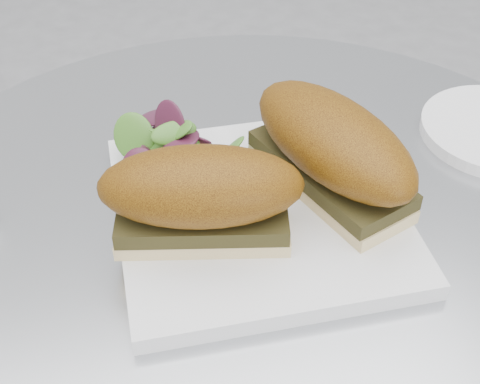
{
  "coord_description": "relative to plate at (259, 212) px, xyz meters",
  "views": [
    {
      "loc": [
        -0.11,
        -0.38,
        1.12
      ],
      "look_at": [
        -0.01,
        0.02,
        0.77
      ],
      "focal_mm": 50.0,
      "sensor_mm": 36.0,
      "label": 1
    }
  ],
  "objects": [
    {
      "name": "sandwich_right",
      "position": [
        0.06,
        0.01,
        0.05
      ],
      "size": [
        0.13,
        0.19,
        0.08
      ],
      "rotation": [
        0.0,
        0.0,
        -1.24
      ],
      "color": "beige",
      "rests_on": "plate"
    },
    {
      "name": "salad",
      "position": [
        -0.05,
        0.07,
        0.03
      ],
      "size": [
        0.09,
        0.09,
        0.05
      ],
      "primitive_type": null,
      "color": "#518A2D",
      "rests_on": "plate"
    },
    {
      "name": "plate",
      "position": [
        0.0,
        0.0,
        0.0
      ],
      "size": [
        0.25,
        0.25,
        0.02
      ],
      "primitive_type": "cube",
      "rotation": [
        0.0,
        0.0,
        -0.05
      ],
      "color": "white",
      "rests_on": "table"
    },
    {
      "name": "sandwich_left",
      "position": [
        -0.05,
        -0.02,
        0.05
      ],
      "size": [
        0.17,
        0.11,
        0.08
      ],
      "rotation": [
        0.0,
        0.0,
        -0.24
      ],
      "color": "beige",
      "rests_on": "plate"
    }
  ]
}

